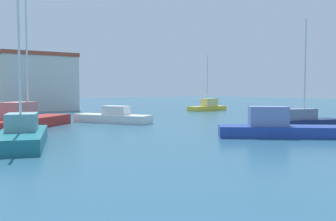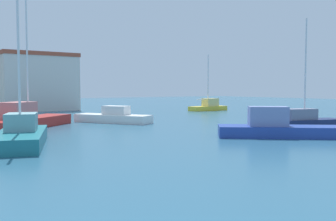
{
  "view_description": "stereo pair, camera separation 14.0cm",
  "coord_description": "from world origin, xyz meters",
  "px_view_note": "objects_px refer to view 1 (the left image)",
  "views": [
    {
      "loc": [
        1.73,
        -3.05,
        2.92
      ],
      "look_at": [
        17.42,
        19.61,
        1.24
      ],
      "focal_mm": 39.38,
      "sensor_mm": 36.0,
      "label": 1
    },
    {
      "loc": [
        1.85,
        -3.12,
        2.92
      ],
      "look_at": [
        17.42,
        19.61,
        1.24
      ],
      "focal_mm": 39.38,
      "sensor_mm": 36.0,
      "label": 2
    }
  ],
  "objects_px": {
    "motorboat_blue_inner_mooring": "(278,128)",
    "sailboat_red_behind_lamppost": "(26,119)",
    "motorboat_white_distant_east": "(113,117)",
    "sailboat_teal_far_right": "(21,135)",
    "sailboat_yellow_center_channel": "(208,106)",
    "sailboat_navy_mid_harbor": "(303,120)"
  },
  "relations": [
    {
      "from": "sailboat_teal_far_right",
      "to": "sailboat_navy_mid_harbor",
      "type": "xyz_separation_m",
      "value": [
        19.6,
        -2.64,
        -0.02
      ]
    },
    {
      "from": "sailboat_red_behind_lamppost",
      "to": "motorboat_white_distant_east",
      "type": "bearing_deg",
      "value": 2.84
    },
    {
      "from": "motorboat_blue_inner_mooring",
      "to": "motorboat_white_distant_east",
      "type": "bearing_deg",
      "value": 106.26
    },
    {
      "from": "motorboat_white_distant_east",
      "to": "sailboat_yellow_center_channel",
      "type": "bearing_deg",
      "value": 25.11
    },
    {
      "from": "motorboat_white_distant_east",
      "to": "sailboat_teal_far_right",
      "type": "bearing_deg",
      "value": -137.61
    },
    {
      "from": "sailboat_yellow_center_channel",
      "to": "sailboat_red_behind_lamppost",
      "type": "bearing_deg",
      "value": -160.81
    },
    {
      "from": "sailboat_yellow_center_channel",
      "to": "motorboat_blue_inner_mooring",
      "type": "relative_size",
      "value": 1.04
    },
    {
      "from": "motorboat_white_distant_east",
      "to": "sailboat_red_behind_lamppost",
      "type": "bearing_deg",
      "value": -177.16
    },
    {
      "from": "motorboat_blue_inner_mooring",
      "to": "sailboat_navy_mid_harbor",
      "type": "relative_size",
      "value": 0.86
    },
    {
      "from": "sailboat_navy_mid_harbor",
      "to": "sailboat_red_behind_lamppost",
      "type": "bearing_deg",
      "value": 148.04
    },
    {
      "from": "motorboat_white_distant_east",
      "to": "sailboat_red_behind_lamppost",
      "type": "height_order",
      "value": "sailboat_red_behind_lamppost"
    },
    {
      "from": "sailboat_red_behind_lamppost",
      "to": "motorboat_blue_inner_mooring",
      "type": "bearing_deg",
      "value": -50.34
    },
    {
      "from": "motorboat_blue_inner_mooring",
      "to": "sailboat_red_behind_lamppost",
      "type": "xyz_separation_m",
      "value": [
        -11.2,
        13.51,
        0.11
      ]
    },
    {
      "from": "motorboat_white_distant_east",
      "to": "sailboat_red_behind_lamppost",
      "type": "xyz_separation_m",
      "value": [
        -7.16,
        -0.36,
        0.2
      ]
    },
    {
      "from": "motorboat_white_distant_east",
      "to": "sailboat_teal_far_right",
      "type": "distance_m",
      "value": 12.69
    },
    {
      "from": "motorboat_blue_inner_mooring",
      "to": "sailboat_red_behind_lamppost",
      "type": "bearing_deg",
      "value": 129.66
    },
    {
      "from": "sailboat_teal_far_right",
      "to": "motorboat_blue_inner_mooring",
      "type": "bearing_deg",
      "value": -21.58
    },
    {
      "from": "sailboat_yellow_center_channel",
      "to": "sailboat_navy_mid_harbor",
      "type": "xyz_separation_m",
      "value": [
        -7.48,
        -19.49,
        -0.05
      ]
    },
    {
      "from": "sailboat_yellow_center_channel",
      "to": "motorboat_blue_inner_mooring",
      "type": "height_order",
      "value": "sailboat_yellow_center_channel"
    },
    {
      "from": "motorboat_blue_inner_mooring",
      "to": "sailboat_red_behind_lamppost",
      "type": "height_order",
      "value": "sailboat_red_behind_lamppost"
    },
    {
      "from": "motorboat_white_distant_east",
      "to": "sailboat_red_behind_lamppost",
      "type": "distance_m",
      "value": 7.17
    },
    {
      "from": "motorboat_white_distant_east",
      "to": "sailboat_teal_far_right",
      "type": "xyz_separation_m",
      "value": [
        -9.38,
        -8.56,
        0.09
      ]
    }
  ]
}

